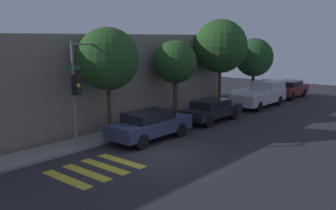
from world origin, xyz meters
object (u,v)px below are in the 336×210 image
at_px(tree_near_corner, 108,59).
at_px(tree_far_end, 221,46).
at_px(sedan_middle, 211,109).
at_px(sedan_far_end, 290,88).
at_px(pickup_truck, 261,94).
at_px(traffic_light_pole, 82,78).
at_px(tree_midblock, 175,62).
at_px(sedan_near_corner, 150,124).
at_px(tree_behind_truck, 254,57).

height_order(tree_near_corner, tree_far_end, tree_far_end).
distance_m(sedan_middle, tree_far_end, 5.60).
relative_size(sedan_middle, sedan_far_end, 1.08).
bearing_deg(tree_far_end, pickup_truck, -31.93).
height_order(traffic_light_pole, tree_midblock, traffic_light_pole).
height_order(pickup_truck, tree_near_corner, tree_near_corner).
bearing_deg(tree_midblock, sedan_near_corner, -156.92).
relative_size(sedan_near_corner, pickup_truck, 0.87).
xyz_separation_m(sedan_near_corner, sedan_middle, (5.55, -0.00, -0.06)).
height_order(sedan_middle, pickup_truck, pickup_truck).
xyz_separation_m(sedan_far_end, tree_behind_truck, (-3.20, 1.81, 2.71)).
xyz_separation_m(sedan_near_corner, tree_behind_truck, (14.35, 1.81, 2.70)).
distance_m(sedan_middle, tree_midblock, 3.63).
distance_m(sedan_near_corner, sedan_middle, 5.55).
relative_size(sedan_far_end, tree_behind_truck, 0.84).
height_order(pickup_truck, tree_behind_truck, tree_behind_truck).
bearing_deg(tree_behind_truck, tree_far_end, 180.00).
relative_size(pickup_truck, tree_far_end, 0.84).
bearing_deg(sedan_middle, tree_far_end, 25.83).
bearing_deg(tree_far_end, sedan_near_corner, -168.96).
height_order(sedan_near_corner, tree_behind_truck, tree_behind_truck).
distance_m(traffic_light_pole, tree_far_end, 12.44).
height_order(traffic_light_pole, sedan_middle, traffic_light_pole).
distance_m(pickup_truck, tree_near_corner, 13.75).
bearing_deg(tree_near_corner, traffic_light_pole, -164.82).
relative_size(traffic_light_pole, tree_near_corner, 0.88).
bearing_deg(traffic_light_pole, sedan_near_corner, -22.37).
height_order(sedan_near_corner, tree_near_corner, tree_near_corner).
bearing_deg(traffic_light_pole, tree_near_corner, 15.18).
xyz_separation_m(tree_midblock, tree_behind_truck, (10.10, -0.00, -0.12)).
xyz_separation_m(sedan_far_end, tree_far_end, (-8.26, 1.81, 3.69)).
bearing_deg(tree_near_corner, tree_far_end, 0.00).
relative_size(traffic_light_pole, sedan_near_corner, 1.07).
bearing_deg(sedan_far_end, sedan_middle, 180.00).
height_order(pickup_truck, tree_midblock, tree_midblock).
relative_size(pickup_truck, sedan_far_end, 1.26).
distance_m(pickup_truck, tree_midblock, 8.58).
xyz_separation_m(sedan_near_corner, tree_near_corner, (-1.07, 1.81, 3.25)).
bearing_deg(tree_near_corner, tree_behind_truck, 0.00).
height_order(sedan_middle, tree_midblock, tree_midblock).
xyz_separation_m(sedan_near_corner, tree_midblock, (4.25, 1.81, 2.81)).
height_order(traffic_light_pole, tree_near_corner, tree_near_corner).
bearing_deg(sedan_far_end, tree_behind_truck, 150.43).
relative_size(sedan_near_corner, tree_far_end, 0.73).
relative_size(tree_near_corner, tree_midblock, 1.14).
xyz_separation_m(traffic_light_pole, tree_near_corner, (2.01, 0.54, 0.73)).
bearing_deg(tree_near_corner, sedan_far_end, -5.56).
relative_size(sedan_middle, tree_far_end, 0.71).
bearing_deg(tree_behind_truck, sedan_middle, -168.37).
height_order(tree_near_corner, tree_midblock, tree_near_corner).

